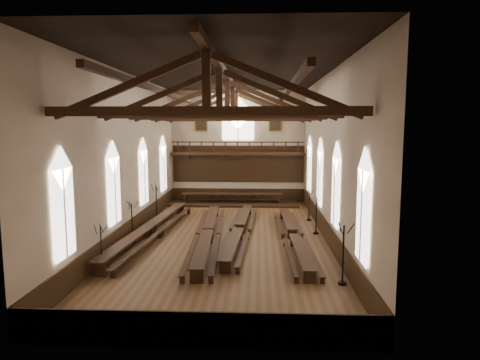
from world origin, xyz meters
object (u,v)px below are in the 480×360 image
at_px(high_table, 232,195).
at_px(candelabrum_right_far, 309,211).
at_px(refectory_row_d, 293,234).
at_px(dais, 232,203).
at_px(candelabrum_left_far, 157,209).
at_px(candelabrum_left_near, 102,257).
at_px(candelabrum_left_mid, 132,230).
at_px(candelabrum_right_near, 343,266).
at_px(candelabrum_right_mid, 316,222).
at_px(refectory_row_b, 207,232).
at_px(refectory_row_c, 239,229).
at_px(refectory_row_a, 150,228).

height_order(high_table, candelabrum_right_far, candelabrum_right_far).
height_order(refectory_row_d, dais, refectory_row_d).
bearing_deg(candelabrum_left_far, candelabrum_left_near, -90.00).
height_order(high_table, candelabrum_left_mid, candelabrum_left_mid).
relative_size(candelabrum_right_near, candelabrum_right_far, 1.17).
bearing_deg(candelabrum_right_near, candelabrum_left_far, 132.42).
xyz_separation_m(candelabrum_left_near, candelabrum_right_mid, (11.10, 7.60, 0.06)).
xyz_separation_m(refectory_row_b, refectory_row_c, (1.86, 1.05, -0.05)).
xyz_separation_m(candelabrum_left_near, candelabrum_left_mid, (-0.00, 4.94, 0.07)).
xyz_separation_m(refectory_row_b, refectory_row_d, (5.12, -0.12, -0.06)).
height_order(refectory_row_b, refectory_row_c, refectory_row_b).
xyz_separation_m(candelabrum_right_near, candelabrum_right_mid, (-0.00, 8.79, -0.08)).
height_order(candelabrum_right_near, candelabrum_right_far, candelabrum_right_near).
height_order(refectory_row_d, high_table, high_table).
height_order(candelabrum_left_mid, candelabrum_right_far, candelabrum_left_mid).
bearing_deg(candelabrum_left_far, candelabrum_right_near, -47.58).
bearing_deg(candelabrum_left_far, candelabrum_left_mid, -90.00).
xyz_separation_m(refectory_row_d, candelabrum_left_far, (-9.49, 5.53, 0.32)).
xyz_separation_m(refectory_row_a, candelabrum_right_near, (10.38, -7.52, 0.25)).
xyz_separation_m(refectory_row_b, candelabrum_left_far, (-4.37, 5.41, 0.26)).
relative_size(dais, candelabrum_right_near, 4.09).
distance_m(refectory_row_c, candelabrum_right_mid, 4.97).
bearing_deg(candelabrum_left_mid, refectory_row_d, 2.91).
relative_size(candelabrum_left_near, candelabrum_right_near, 0.83).
height_order(refectory_row_d, candelabrum_right_mid, candelabrum_right_mid).
bearing_deg(refectory_row_d, candelabrum_right_near, -76.33).
relative_size(refectory_row_d, candelabrum_left_mid, 5.45).
relative_size(refectory_row_a, refectory_row_c, 1.08).
xyz_separation_m(refectory_row_b, candelabrum_right_near, (6.73, -6.73, 0.29)).
xyz_separation_m(refectory_row_d, dais, (-4.38, 12.10, -0.40)).
distance_m(refectory_row_d, dais, 12.87).
relative_size(refectory_row_a, candelabrum_left_mid, 5.95).
bearing_deg(refectory_row_c, candelabrum_left_near, -133.40).
distance_m(refectory_row_b, high_table, 12.01).
bearing_deg(high_table, refectory_row_c, -84.13).
height_order(dais, candelabrum_right_far, candelabrum_right_far).
bearing_deg(refectory_row_c, refectory_row_d, -19.82).
xyz_separation_m(refectory_row_b, candelabrum_right_mid, (6.73, 2.06, 0.21)).
relative_size(refectory_row_c, candelabrum_right_near, 5.03).
distance_m(candelabrum_left_near, candelabrum_left_mid, 4.94).
relative_size(dais, high_table, 1.29).
bearing_deg(candelabrum_left_mid, high_table, 67.89).
bearing_deg(candelabrum_right_far, candelabrum_left_mid, -149.45).
height_order(refectory_row_a, candelabrum_right_near, candelabrum_right_near).
height_order(refectory_row_b, candelabrum_right_far, candelabrum_right_far).
height_order(dais, candelabrum_left_far, candelabrum_left_far).
distance_m(refectory_row_a, dais, 12.03).
xyz_separation_m(candelabrum_left_far, candelabrum_right_far, (11.10, 0.54, -0.10)).
height_order(refectory_row_d, candelabrum_left_mid, candelabrum_left_mid).
height_order(refectory_row_c, dais, refectory_row_c).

